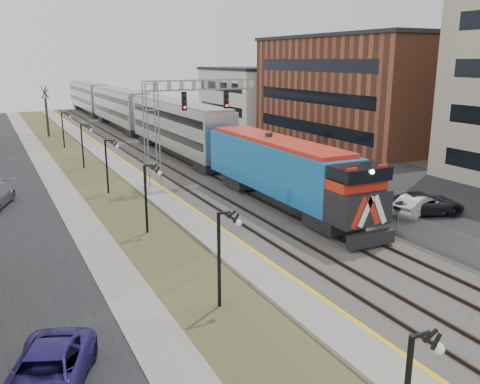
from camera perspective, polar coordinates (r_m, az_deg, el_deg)
sidewalk at (r=45.25m, az=-20.18°, el=1.49°), size 2.00×120.00×0.08m
grass_median at (r=45.66m, az=-16.45°, el=1.90°), size 4.00×120.00×0.06m
platform at (r=46.23m, az=-12.81°, el=2.40°), size 2.00×120.00×0.24m
ballast_bed at (r=47.63m, az=-6.97°, el=2.99°), size 8.00×120.00×0.20m
parking_lot at (r=52.81m, az=5.40°, el=4.10°), size 16.00×120.00×0.04m
platform_edge at (r=46.42m, az=-11.76°, el=2.67°), size 0.24×120.00×0.01m
track_near at (r=46.98m, az=-9.27°, el=2.96°), size 1.58×120.00×0.15m
track_far at (r=48.11m, az=-5.29°, el=3.37°), size 1.58×120.00×0.15m
train at (r=66.05m, az=-11.61°, el=8.54°), size 3.00×85.85×5.33m
signal_gantry at (r=39.34m, az=-7.56°, el=8.61°), size 9.00×1.07×8.15m
lampposts at (r=29.32m, az=-10.68°, el=-0.74°), size 0.14×62.14×4.00m
fence at (r=49.03m, az=-2.36°, el=4.26°), size 0.04×120.00×1.60m
buildings_east at (r=57.91m, az=19.70°, el=10.53°), size 16.00×76.00×15.00m
car_lot_b at (r=34.23m, az=19.22°, el=-1.41°), size 4.24×2.46×1.32m
car_lot_c at (r=34.56m, az=19.98°, el=-1.27°), size 5.49×3.71×1.40m
car_lot_d at (r=46.55m, az=5.99°, el=3.63°), size 5.92×3.50×1.61m
car_lot_e at (r=47.91m, az=2.98°, el=4.03°), size 5.06×2.68×1.64m
car_lot_f at (r=55.76m, az=-0.41°, el=5.44°), size 4.50×2.78×1.40m
car_street_a at (r=16.84m, az=-20.95°, el=-18.75°), size 3.84×5.25×1.33m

